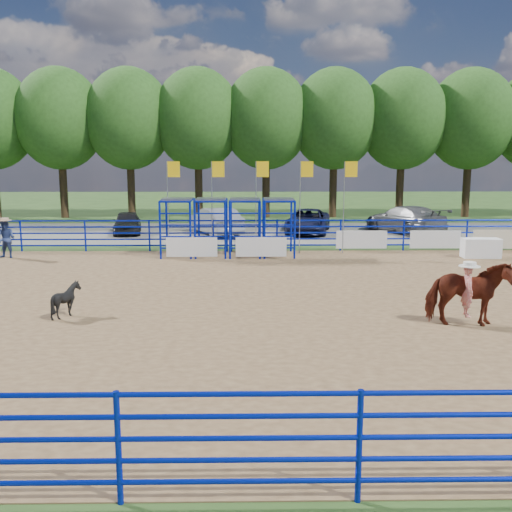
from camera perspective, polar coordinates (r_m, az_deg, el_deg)
name	(u,v)px	position (r m, az deg, el deg)	size (l,w,h in m)	color
ground	(294,304)	(17.20, 3.81, -4.83)	(120.00, 120.00, 0.00)	#365522
arena_dirt	(294,304)	(17.19, 3.81, -4.79)	(30.00, 20.00, 0.02)	olive
gravel_strip	(271,232)	(33.89, 1.49, 2.38)	(40.00, 10.00, 0.01)	gray
announcer_table	(481,248)	(26.91, 21.56, 0.75)	(1.59, 0.74, 0.85)	white
horse_and_rider	(468,291)	(15.67, 20.44, -3.33)	(2.13, 1.15, 2.35)	maroon
calf	(66,300)	(16.50, -18.45, -4.16)	(0.77, 0.86, 0.95)	black
spectator_cowboy	(6,238)	(27.10, -23.72, 1.64)	(0.92, 0.77, 1.75)	navy
car_a	(127,222)	(34.04, -12.75, 3.29)	(1.54, 3.82, 1.30)	black
car_b	(216,221)	(32.81, -4.06, 3.50)	(1.65, 4.73, 1.56)	gray
car_c	(308,221)	(33.62, 5.21, 3.50)	(2.32, 5.04, 1.40)	#151735
car_d	(405,219)	(34.65, 14.66, 3.58)	(2.26, 5.55, 1.61)	#5D5D60
perimeter_fence	(294,280)	(17.02, 3.84, -2.38)	(30.10, 20.10, 1.50)	#081DBC
chute_assembly	(236,228)	(25.62, -2.00, 2.85)	(19.32, 2.41, 4.20)	#081DBC
treeline	(266,114)	(42.74, 1.03, 14.00)	(56.40, 6.40, 11.24)	#3F2B19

